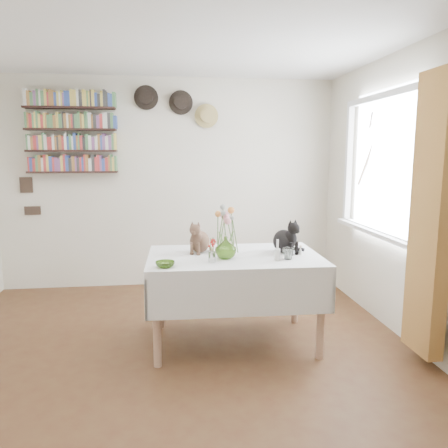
{
  "coord_description": "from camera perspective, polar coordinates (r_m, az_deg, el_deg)",
  "views": [
    {
      "loc": [
        -0.02,
        -3.08,
        1.61
      ],
      "look_at": [
        0.42,
        0.35,
        1.05
      ],
      "focal_mm": 35.0,
      "sensor_mm": 36.0,
      "label": 1
    }
  ],
  "objects": [
    {
      "name": "candlestick",
      "position": [
        3.5,
        6.98,
        -3.82
      ],
      "size": [
        0.05,
        0.05,
        0.17
      ],
      "color": "white",
      "rests_on": "dining_table"
    },
    {
      "name": "drinking_glass",
      "position": [
        3.55,
        8.37,
        -3.84
      ],
      "size": [
        0.12,
        0.12,
        0.09
      ],
      "primitive_type": "imported",
      "rotation": [
        0.0,
        0.0,
        0.17
      ],
      "color": "white",
      "rests_on": "dining_table"
    },
    {
      "name": "black_cat",
      "position": [
        3.77,
        7.84,
        -1.44
      ],
      "size": [
        0.3,
        0.32,
        0.3
      ],
      "primitive_type": null,
      "rotation": [
        0.0,
        0.0,
        0.53
      ],
      "color": "black",
      "rests_on": "dining_table"
    },
    {
      "name": "green_bowl",
      "position": [
        3.3,
        -7.69,
        -5.25
      ],
      "size": [
        0.18,
        0.18,
        0.05
      ],
      "primitive_type": "imported",
      "rotation": [
        0.0,
        0.0,
        -0.3
      ],
      "color": "#7FAE44",
      "rests_on": "dining_table"
    },
    {
      "name": "bookshelf_unit",
      "position": [
        5.36,
        -19.33,
        11.17
      ],
      "size": [
        1.0,
        0.16,
        0.91
      ],
      "color": "black",
      "rests_on": "room"
    },
    {
      "name": "curtain",
      "position": [
        3.56,
        25.41,
        0.88
      ],
      "size": [
        0.12,
        0.38,
        2.1
      ],
      "primitive_type": "cube",
      "color": "brown",
      "rests_on": "room"
    },
    {
      "name": "wall_art_plaques",
      "position": [
        5.57,
        -24.13,
        3.4
      ],
      "size": [
        0.21,
        0.02,
        0.44
      ],
      "color": "#38281E",
      "rests_on": "room"
    },
    {
      "name": "porcelain_figurine",
      "position": [
        3.73,
        9.96,
        -3.42
      ],
      "size": [
        0.05,
        0.05,
        0.09
      ],
      "color": "white",
      "rests_on": "dining_table"
    },
    {
      "name": "dining_table",
      "position": [
        3.71,
        1.34,
        -6.93
      ],
      "size": [
        1.45,
        0.95,
        0.77
      ],
      "color": "white",
      "rests_on": "room"
    },
    {
      "name": "tabby_cat",
      "position": [
        3.76,
        -3.2,
        -1.54
      ],
      "size": [
        0.27,
        0.3,
        0.28
      ],
      "primitive_type": null,
      "rotation": [
        0.0,
        0.0,
        -0.44
      ],
      "color": "brown",
      "rests_on": "dining_table"
    },
    {
      "name": "flower_vase",
      "position": [
        3.53,
        0.23,
        -3.09
      ],
      "size": [
        0.21,
        0.21,
        0.18
      ],
      "primitive_type": "imported",
      "rotation": [
        0.0,
        0.0,
        0.24
      ],
      "color": "#7FAE44",
      "rests_on": "dining_table"
    },
    {
      "name": "window",
      "position": [
        4.36,
        19.85,
        5.85
      ],
      "size": [
        0.12,
        1.52,
        1.32
      ],
      "color": "white",
      "rests_on": "room"
    },
    {
      "name": "berry_jar",
      "position": [
        3.39,
        -1.58,
        -3.47
      ],
      "size": [
        0.06,
        0.06,
        0.22
      ],
      "color": "white",
      "rests_on": "dining_table"
    },
    {
      "name": "wall_hats",
      "position": [
        5.3,
        -6.02,
        15.17
      ],
      "size": [
        0.98,
        0.09,
        0.48
      ],
      "color": "black",
      "rests_on": "room"
    },
    {
      "name": "room",
      "position": [
        3.1,
        -6.94,
        2.48
      ],
      "size": [
        4.08,
        4.58,
        2.58
      ],
      "color": "brown",
      "rests_on": "ground"
    },
    {
      "name": "flower_bouquet",
      "position": [
        3.5,
        0.22,
        0.94
      ],
      "size": [
        0.17,
        0.13,
        0.39
      ],
      "color": "#4C7233",
      "rests_on": "flower_vase"
    }
  ]
}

